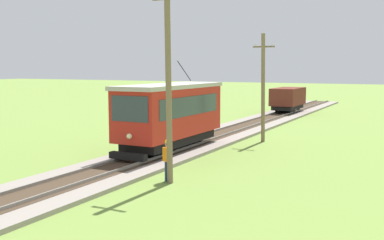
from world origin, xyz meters
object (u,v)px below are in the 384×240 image
Objects in this scene: freight_car at (288,99)px; track_worker at (167,158)px; red_tram at (171,113)px; utility_pole_mid at (263,87)px; utility_pole_near_tram at (168,78)px.

freight_car reaches higher than track_worker.
red_tram reaches higher than freight_car.
track_worker is (3.18, -29.96, -0.57)m from freight_car.
utility_pole_mid reaches higher than track_worker.
utility_pole_mid is at bearing 59.73° from red_tram.
red_tram is 1.01× the size of utility_pole_near_tram.
utility_pole_mid is 11.99m from track_worker.
red_tram is 1.64× the size of freight_car.
freight_car is (-0.00, 24.05, -0.64)m from red_tram.
freight_car is at bearing 90.01° from red_tram.
utility_pole_mid is at bearing -156.32° from track_worker.
utility_pole_mid is at bearing 90.00° from utility_pole_near_tram.
track_worker is (-0.22, -11.72, -2.52)m from utility_pole_mid.
utility_pole_mid is (3.39, 5.81, 1.32)m from red_tram.
red_tram is 6.85m from utility_pole_mid.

